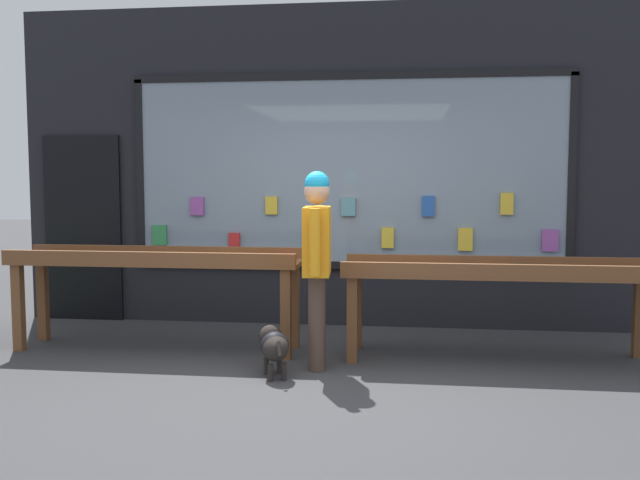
{
  "coord_description": "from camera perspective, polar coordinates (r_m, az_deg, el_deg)",
  "views": [
    {
      "loc": [
        0.81,
        -5.41,
        1.64
      ],
      "look_at": [
        0.0,
        0.8,
        1.08
      ],
      "focal_mm": 40.0,
      "sensor_mm": 36.0,
      "label": 1
    }
  ],
  "objects": [
    {
      "name": "ground_plane",
      "position": [
        5.72,
        -1.1,
        -11.56
      ],
      "size": [
        40.0,
        40.0,
        0.0
      ],
      "primitive_type": "plane",
      "color": "#38383A"
    },
    {
      "name": "person_browsing",
      "position": [
        6.02,
        -0.24,
        -1.12
      ],
      "size": [
        0.25,
        0.66,
        1.68
      ],
      "rotation": [
        0.0,
        0.0,
        1.64
      ],
      "color": "#4C382D",
      "rests_on": "ground_plane"
    },
    {
      "name": "shopfront_facade",
      "position": [
        7.85,
        1.23,
        5.77
      ],
      "size": [
        7.13,
        0.29,
        3.49
      ],
      "color": "black",
      "rests_on": "ground_plane"
    },
    {
      "name": "small_dog",
      "position": [
        5.92,
        -3.71,
        -8.38
      ],
      "size": [
        0.34,
        0.54,
        0.4
      ],
      "rotation": [
        0.0,
        0.0,
        1.94
      ],
      "color": "black",
      "rests_on": "ground_plane"
    },
    {
      "name": "display_table_left",
      "position": [
        6.9,
        -12.95,
        -2.22
      ],
      "size": [
        2.76,
        0.61,
        0.96
      ],
      "color": "brown",
      "rests_on": "ground_plane"
    },
    {
      "name": "display_table_right",
      "position": [
        6.53,
        14.11,
        -3.05
      ],
      "size": [
        2.76,
        0.69,
        0.9
      ],
      "color": "brown",
      "rests_on": "ground_plane"
    }
  ]
}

